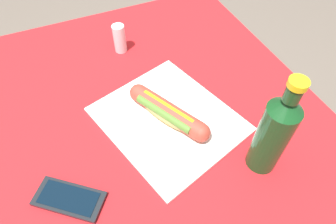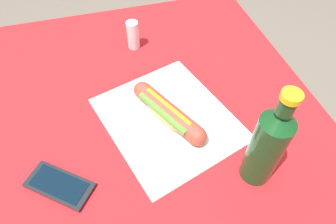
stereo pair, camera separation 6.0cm
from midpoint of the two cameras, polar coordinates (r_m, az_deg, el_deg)
dining_table at (r=0.83m, az=-1.96°, el=-8.25°), size 1.03×0.90×0.76m
paper_wrapper at (r=0.71m, az=2.43°, el=-1.51°), size 0.39×0.36×0.01m
hot_dog at (r=0.69m, az=2.44°, el=-0.18°), size 0.22×0.13×0.05m
cell_phone at (r=0.64m, az=-18.05°, el=-13.69°), size 0.14×0.15×0.01m
soda_bottle at (r=0.58m, az=21.84°, el=-6.26°), size 0.06×0.06×0.25m
salt_shaker at (r=0.89m, az=-4.92°, el=14.80°), size 0.04×0.04×0.09m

